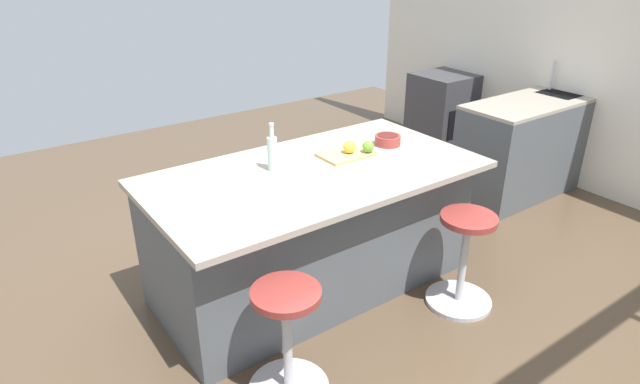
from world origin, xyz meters
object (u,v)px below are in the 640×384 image
Objects in this scene: kitchen_island at (312,228)px; cutting_board at (346,154)px; apple_green at (368,147)px; stool_by_window at (463,263)px; water_bottle at (272,152)px; apple_yellow at (349,147)px; oven_range at (442,112)px; stool_middle at (288,346)px; fruit_bowl at (388,139)px.

cutting_board reaches higher than kitchen_island.
stool_by_window is at bearing 107.84° from apple_green.
cutting_board is at bearing -172.37° from kitchen_island.
cutting_board is 0.55m from water_bottle.
kitchen_island is 0.61m from apple_yellow.
oven_range is at bearing -134.33° from stool_by_window.
stool_by_window is 7.63× the size of apple_yellow.
oven_range is 3.02m from stool_by_window.
water_bottle is at bearing -8.68° from apple_yellow.
oven_range is 1.32× the size of stool_middle.
cutting_board is 4.43× the size of apple_green.
apple_yellow reaches higher than apple_green.
kitchen_island is 26.50× the size of apple_green.
cutting_board is at bearing -141.30° from stool_middle.
apple_yellow is at bearing 144.17° from cutting_board.
cutting_board is 0.16m from apple_green.
stool_middle is 1.44m from apple_yellow.
fruit_bowl is at bearing 175.31° from water_bottle.
fruit_bowl reaches higher than stool_by_window.
cutting_board is at bearing 172.37° from water_bottle.
apple_green is (2.34, 1.44, 0.52)m from oven_range.
water_bottle is at bearing -44.15° from stool_by_window.
water_bottle reaches higher than cutting_board.
kitchen_island reaches higher than stool_middle.
oven_range is at bearing -148.46° from apple_green.
apple_green is 0.44× the size of fruit_bowl.
water_bottle is (0.90, -0.87, 0.71)m from stool_by_window.
oven_range is at bearing -148.10° from stool_middle.
stool_by_window is at bearing 131.92° from kitchen_island.
kitchen_island is 0.62m from water_bottle.
oven_range is 2.79× the size of water_bottle.
stool_by_window is at bearing 114.32° from cutting_board.
apple_yellow is (-0.02, 0.01, 0.05)m from cutting_board.
stool_middle is 1.71m from fruit_bowl.
cutting_board is at bearing 28.83° from oven_range.
apple_yellow is (0.11, -0.06, 0.00)m from apple_green.
kitchen_island is at bearing 152.28° from water_bottle.
oven_range is at bearing -156.81° from water_bottle.
fruit_bowl is (-0.91, 0.07, -0.08)m from water_bottle.
apple_green is at bearing 175.56° from kitchen_island.
cutting_board is at bearing -0.44° from fruit_bowl.
apple_yellow is (-0.34, -0.03, 0.51)m from kitchen_island.
stool_middle is 2.11× the size of water_bottle.
water_bottle reaches higher than kitchen_island.
water_bottle reaches higher than apple_yellow.
apple_yellow is 0.56m from water_bottle.
kitchen_island is 6.89× the size of water_bottle.
oven_range is at bearing -153.30° from kitchen_island.
oven_range is at bearing -146.96° from fruit_bowl.
apple_yellow is 0.47× the size of fruit_bowl.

